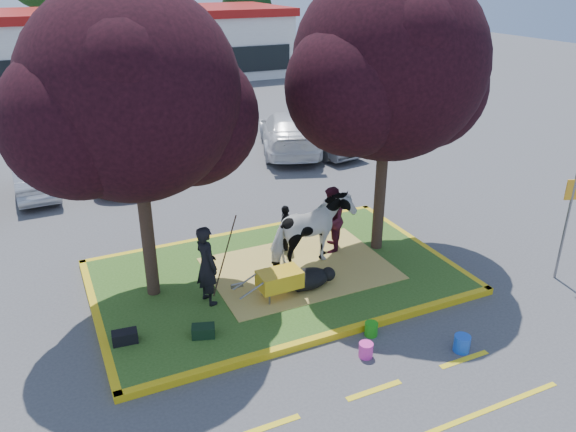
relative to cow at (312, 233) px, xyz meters
name	(u,v)px	position (x,y,z in m)	size (l,w,h in m)	color
ground	(277,279)	(-0.92, -0.02, -1.03)	(90.00, 90.00, 0.00)	#424244
median_island	(277,277)	(-0.92, -0.02, -0.96)	(8.00, 5.00, 0.15)	#2C5019
curb_near	(329,336)	(-0.92, -2.60, -0.96)	(8.30, 0.16, 0.15)	yellow
curb_far	(239,234)	(-0.92, 2.56, -0.96)	(8.30, 0.16, 0.15)	yellow
curb_left	(97,318)	(-5.00, -0.02, -0.96)	(0.16, 5.30, 0.15)	yellow
curb_right	(418,244)	(3.16, -0.02, -0.96)	(0.16, 5.30, 0.15)	yellow
straw_bedding	(300,268)	(-0.32, -0.02, -0.88)	(4.20, 3.00, 0.01)	#C8B752
tree_purple_left	(134,104)	(-3.70, 0.36, 3.33)	(5.06, 4.20, 6.51)	black
tree_purple_right	(390,73)	(2.00, 0.16, 3.53)	(5.30, 4.40, 6.82)	black
fire_lane_stripe_a	(268,426)	(-2.92, -4.22, -1.03)	(1.10, 0.12, 0.01)	yellow
fire_lane_stripe_b	(374,390)	(-0.92, -4.22, -1.03)	(1.10, 0.12, 0.01)	yellow
fire_lane_stripe_c	(464,359)	(1.08, -4.22, -1.03)	(1.10, 0.12, 0.01)	yellow
retail_building	(130,44)	(1.08, 27.97, 1.22)	(20.40, 8.40, 4.40)	silver
cow	(312,233)	(0.00, 0.00, 0.00)	(0.95, 2.09, 1.77)	white
calf	(307,279)	(-0.57, -0.89, -0.65)	(1.07, 0.61, 0.47)	black
handler	(207,265)	(-2.72, -0.48, 0.00)	(0.65, 0.42, 1.77)	black
visitor_a	(331,220)	(0.81, 0.54, -0.04)	(0.82, 0.64, 1.69)	#481423
visitor_b	(285,228)	(-0.20, 1.05, -0.28)	(0.71, 0.30, 1.21)	black
wheelbarrow	(280,279)	(-1.26, -0.97, -0.45)	(1.68, 0.57, 0.63)	black
gear_bag_dark	(125,337)	(-4.62, -1.20, -0.76)	(0.48, 0.26, 0.24)	black
gear_bag_green	(203,331)	(-3.20, -1.65, -0.77)	(0.44, 0.28, 0.24)	black
sign_post	(568,214)	(5.11, -2.72, 0.63)	(0.36, 0.14, 2.67)	slate
bucket_green	(371,329)	(-0.09, -2.82, -0.89)	(0.26, 0.26, 0.28)	#219F18
bucket_pink	(366,350)	(-0.55, -3.35, -0.89)	(0.27, 0.27, 0.29)	#F035A9
bucket_blue	(462,343)	(1.20, -3.98, -0.87)	(0.31, 0.31, 0.34)	blue
car_silver	(35,177)	(-5.75, 8.30, -0.44)	(1.25, 3.57, 1.18)	#A7A9AF
car_red	(123,160)	(-2.92, 8.66, -0.37)	(2.21, 4.80, 1.33)	maroon
car_white	(289,131)	(3.68, 9.16, -0.25)	(2.20, 5.41, 1.57)	white
car_grey	(320,135)	(4.74, 8.48, -0.35)	(1.45, 4.15, 1.37)	#5B5D63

